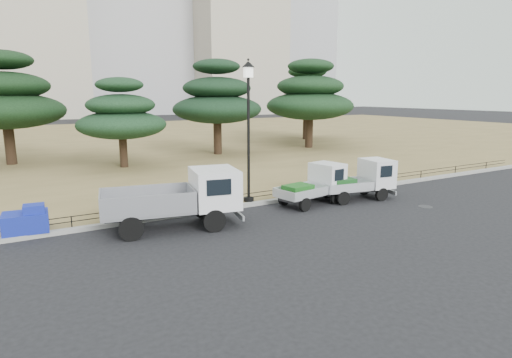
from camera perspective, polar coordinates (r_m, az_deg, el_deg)
ground at (r=16.17m, az=3.55°, el=-5.73°), size 220.00×220.00×0.00m
lawn at (r=44.55m, az=-18.72°, el=4.71°), size 120.00×56.00×0.15m
curb at (r=18.28m, az=-0.94°, el=-3.43°), size 120.00×0.25×0.16m
truck_large at (r=15.40m, az=-10.11°, el=-2.32°), size 5.00×2.68×2.07m
truck_kei_front at (r=18.78m, az=7.88°, el=-0.73°), size 3.41×1.88×1.71m
truck_kei_rear at (r=19.99m, az=13.81°, el=-0.10°), size 3.58×1.92×1.79m
street_lamp at (r=18.03m, az=-1.02°, el=9.41°), size 0.53×0.53×5.89m
pipe_fence at (r=18.32m, az=-1.17°, el=-2.24°), size 38.00×0.04×0.40m
tarp_pile at (r=16.40m, az=-28.28°, el=-4.94°), size 1.47×1.13×0.94m
manhole at (r=19.63m, az=21.66°, el=-3.44°), size 0.60×0.60×0.01m
pine_west_near at (r=32.30m, az=-30.48°, el=9.12°), size 7.31×7.31×7.31m
pine_center_left at (r=28.16m, az=-17.52°, el=8.03°), size 5.50×5.50×5.59m
pine_center_right at (r=32.99m, az=-5.22°, el=10.49°), size 6.73×6.73×7.14m
pine_east_near at (r=37.25m, az=7.20°, el=10.79°), size 7.39×7.39×7.46m
pine_east_far at (r=44.20m, az=6.78°, el=10.78°), size 7.32×7.32×7.35m
tower_east at (r=108.31m, az=-2.95°, el=21.53°), size 20.00×18.00×48.00m
radio_tower at (r=129.27m, az=10.15°, el=22.42°), size 1.80×1.80×63.00m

